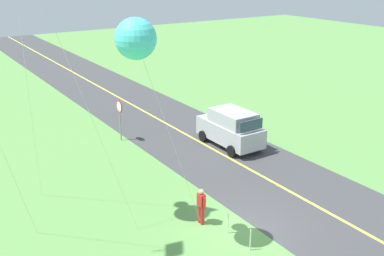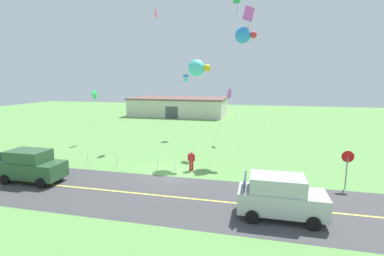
{
  "view_description": "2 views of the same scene",
  "coord_description": "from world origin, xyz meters",
  "px_view_note": "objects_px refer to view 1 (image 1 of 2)",
  "views": [
    {
      "loc": [
        -12.42,
        10.74,
        10.37
      ],
      "look_at": [
        2.46,
        1.03,
        3.96
      ],
      "focal_mm": 43.04,
      "sensor_mm": 36.0,
      "label": 1
    },
    {
      "loc": [
        6.54,
        -19.61,
        7.11
      ],
      "look_at": [
        1.35,
        2.13,
        3.24
      ],
      "focal_mm": 26.5,
      "sensor_mm": 36.0,
      "label": 2
    }
  ],
  "objects_px": {
    "stop_sign": "(120,112)",
    "kite_red_low": "(135,38)",
    "car_suv_foreground": "(231,128)",
    "person_adult_near": "(201,205)"
  },
  "relations": [
    {
      "from": "stop_sign",
      "to": "person_adult_near",
      "type": "relative_size",
      "value": 1.6
    },
    {
      "from": "car_suv_foreground",
      "to": "stop_sign",
      "type": "distance_m",
      "value": 6.8
    },
    {
      "from": "person_adult_near",
      "to": "kite_red_low",
      "type": "distance_m",
      "value": 7.69
    },
    {
      "from": "stop_sign",
      "to": "kite_red_low",
      "type": "height_order",
      "value": "kite_red_low"
    },
    {
      "from": "person_adult_near",
      "to": "kite_red_low",
      "type": "height_order",
      "value": "kite_red_low"
    },
    {
      "from": "stop_sign",
      "to": "kite_red_low",
      "type": "bearing_deg",
      "value": 159.36
    },
    {
      "from": "stop_sign",
      "to": "person_adult_near",
      "type": "bearing_deg",
      "value": 173.19
    },
    {
      "from": "person_adult_near",
      "to": "stop_sign",
      "type": "bearing_deg",
      "value": 115.3
    },
    {
      "from": "car_suv_foreground",
      "to": "person_adult_near",
      "type": "bearing_deg",
      "value": 134.42
    },
    {
      "from": "stop_sign",
      "to": "person_adult_near",
      "type": "distance_m",
      "value": 10.82
    }
  ]
}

